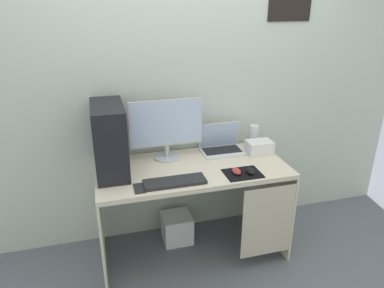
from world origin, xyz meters
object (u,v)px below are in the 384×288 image
object	(u,v)px
speaker	(254,136)
cell_phone	(139,188)
laptop	(221,146)
mouse_right	(250,171)
monitor	(166,128)
projector	(259,147)
subwoofer	(177,228)
keyboard	(175,182)
mouse_left	(236,171)
pc_tower	(110,139)

from	to	relation	value
speaker	cell_phone	bearing A→B (deg)	-154.73
laptop	mouse_right	size ratio (longest dim) A/B	3.55
monitor	mouse_right	distance (m)	0.70
projector	subwoofer	bearing A→B (deg)	174.04
mouse_right	subwoofer	world-z (taller)	mouse_right
laptop	subwoofer	xyz separation A→B (m)	(-0.40, -0.06, -0.68)
keyboard	laptop	bearing A→B (deg)	41.90
mouse_left	mouse_right	world-z (taller)	same
keyboard	subwoofer	world-z (taller)	keyboard
pc_tower	speaker	distance (m)	1.20
monitor	projector	bearing A→B (deg)	-8.27
subwoofer	mouse_left	bearing A→B (deg)	-44.98
speaker	mouse_left	distance (m)	0.56
mouse_right	subwoofer	size ratio (longest dim) A/B	0.41
projector	subwoofer	xyz separation A→B (m)	(-0.67, 0.07, -0.69)
pc_tower	projector	xyz separation A→B (m)	(1.16, 0.02, -0.20)
monitor	mouse_right	size ratio (longest dim) A/B	5.79
laptop	keyboard	xyz separation A→B (m)	(-0.49, -0.44, -0.03)
monitor	subwoofer	bearing A→B (deg)	-31.21
mouse_left	keyboard	bearing A→B (deg)	-177.47
speaker	keyboard	world-z (taller)	speaker
pc_tower	speaker	bearing A→B (deg)	8.49
monitor	subwoofer	distance (m)	0.89
laptop	speaker	bearing A→B (deg)	5.87
mouse_left	cell_phone	xyz separation A→B (m)	(-0.69, -0.03, -0.02)
pc_tower	mouse_right	size ratio (longest dim) A/B	5.17
pc_tower	cell_phone	distance (m)	0.42
keyboard	cell_phone	xyz separation A→B (m)	(-0.24, -0.01, -0.01)
cell_phone	projector	bearing A→B (deg)	17.85
speaker	subwoofer	xyz separation A→B (m)	(-0.69, -0.09, -0.73)
projector	cell_phone	xyz separation A→B (m)	(-1.00, -0.32, -0.05)
pc_tower	mouse_right	xyz separation A→B (m)	(0.94, -0.30, -0.23)
speaker	subwoofer	world-z (taller)	speaker
monitor	keyboard	distance (m)	0.48
projector	pc_tower	bearing A→B (deg)	-179.24
projector	cell_phone	distance (m)	1.05
monitor	keyboard	bearing A→B (deg)	-94.59
laptop	subwoofer	size ratio (longest dim) A/B	1.44
laptop	speaker	world-z (taller)	laptop
monitor	projector	world-z (taller)	monitor
laptop	projector	bearing A→B (deg)	-25.27
keyboard	mouse_right	size ratio (longest dim) A/B	4.38
projector	mouse_left	world-z (taller)	projector
projector	keyboard	size ratio (longest dim) A/B	0.48
subwoofer	pc_tower	bearing A→B (deg)	-170.00
mouse_left	subwoofer	xyz separation A→B (m)	(-0.36, 0.36, -0.66)
mouse_right	keyboard	bearing A→B (deg)	179.48
mouse_left	cell_phone	bearing A→B (deg)	-177.17
laptop	subwoofer	bearing A→B (deg)	-171.44
cell_phone	keyboard	bearing A→B (deg)	3.38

